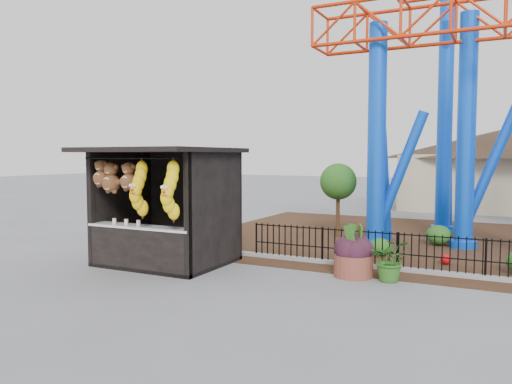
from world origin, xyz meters
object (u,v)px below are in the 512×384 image
at_px(prize_booth, 160,208).
at_px(potted_plant, 391,260).
at_px(terracotta_planter, 353,265).
at_px(roller_coaster, 510,44).

relative_size(prize_booth, potted_plant, 3.51).
relative_size(terracotta_planter, potted_plant, 0.94).
xyz_separation_m(prize_booth, terracotta_planter, (4.94, 1.07, -1.26)).
bearing_deg(potted_plant, terracotta_planter, 166.04).
relative_size(roller_coaster, terracotta_planter, 11.72).
height_order(terracotta_planter, potted_plant, potted_plant).
bearing_deg(roller_coaster, prize_booth, -137.92).
distance_m(roller_coaster, terracotta_planter, 9.35).
bearing_deg(prize_booth, roller_coaster, 42.08).
bearing_deg(prize_booth, potted_plant, 9.72).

